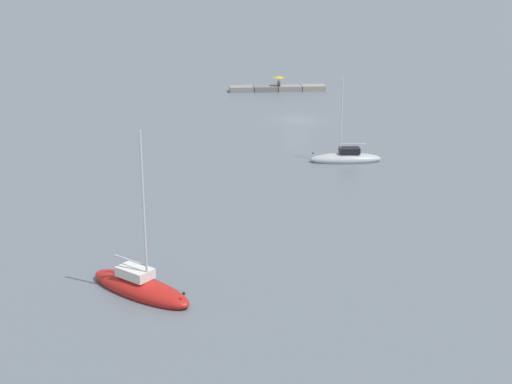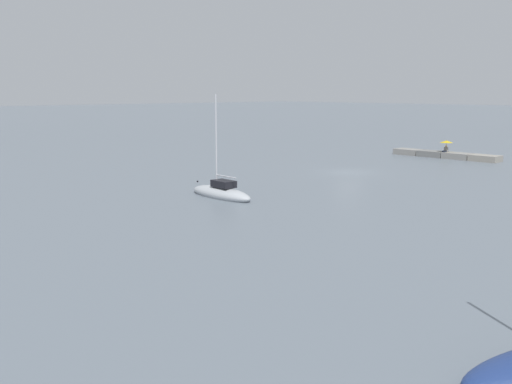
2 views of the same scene
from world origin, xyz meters
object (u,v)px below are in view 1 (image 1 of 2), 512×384
object	(u,v)px
umbrella_open_yellow	(279,77)
sailboat_red_outer	(140,287)
person_seated_grey_left	(279,84)
sailboat_grey_mid	(346,158)

from	to	relation	value
umbrella_open_yellow	sailboat_red_outer	distance (m)	57.32
person_seated_grey_left	umbrella_open_yellow	distance (m)	0.87
umbrella_open_yellow	sailboat_red_outer	world-z (taller)	sailboat_red_outer
person_seated_grey_left	sailboat_red_outer	xyz separation A→B (m)	(14.01, 55.47, -0.58)
umbrella_open_yellow	sailboat_red_outer	size ratio (longest dim) A/B	0.15
person_seated_grey_left	umbrella_open_yellow	world-z (taller)	umbrella_open_yellow
person_seated_grey_left	sailboat_grey_mid	bearing A→B (deg)	98.63
sailboat_red_outer	sailboat_grey_mid	bearing A→B (deg)	-171.22
person_seated_grey_left	umbrella_open_yellow	bearing A→B (deg)	-89.10
sailboat_grey_mid	umbrella_open_yellow	bearing A→B (deg)	4.55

